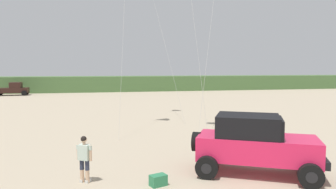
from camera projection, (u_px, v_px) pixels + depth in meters
dune_ridge at (132, 83)px, 57.19m from camera, size 90.00×6.40×2.67m
jeep at (255, 143)px, 11.81m from camera, size 5.00×4.11×2.26m
person_watching at (84, 156)px, 10.93m from camera, size 0.55×0.45×1.67m
cooler_box at (158, 180)px, 10.68m from camera, size 0.65×0.53×0.38m
distant_pickup at (13, 89)px, 47.08m from camera, size 4.68×2.55×1.98m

